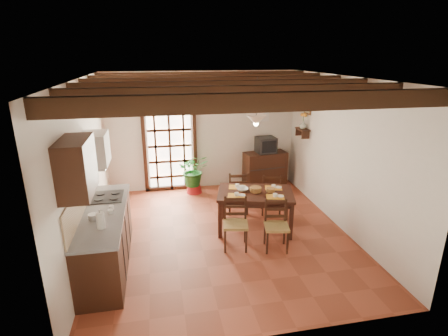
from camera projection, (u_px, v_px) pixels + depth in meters
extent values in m
plane|color=brown|center=(223.00, 234.00, 6.44)|extent=(5.00, 5.00, 0.00)
cube|color=silver|center=(203.00, 131.00, 8.33)|extent=(4.50, 0.02, 2.80)
cube|color=silver|center=(268.00, 231.00, 3.67)|extent=(4.50, 0.02, 2.80)
cube|color=silver|center=(85.00, 170.00, 5.59)|extent=(0.02, 5.00, 2.80)
cube|color=silver|center=(343.00, 155.00, 6.41)|extent=(0.02, 5.00, 2.80)
cube|color=white|center=(223.00, 78.00, 5.56)|extent=(4.50, 5.00, 0.02)
cube|color=black|center=(261.00, 102.00, 3.64)|extent=(4.50, 0.14, 0.20)
cube|color=black|center=(242.00, 93.00, 4.42)|extent=(4.50, 0.14, 0.20)
cube|color=black|center=(228.00, 87.00, 5.21)|extent=(4.50, 0.14, 0.20)
cube|color=black|center=(218.00, 83.00, 5.99)|extent=(4.50, 0.14, 0.20)
cube|color=black|center=(210.00, 79.00, 6.77)|extent=(4.50, 0.14, 0.20)
cube|color=black|center=(204.00, 77.00, 7.55)|extent=(4.50, 0.14, 0.20)
cube|color=white|center=(170.00, 145.00, 8.27)|extent=(1.01, 0.02, 2.11)
cube|color=black|center=(167.00, 97.00, 7.86)|extent=(1.26, 0.10, 0.08)
cube|color=black|center=(144.00, 147.00, 8.11)|extent=(0.08, 0.10, 2.28)
cube|color=black|center=(195.00, 145.00, 8.33)|extent=(0.08, 0.10, 2.28)
cube|color=black|center=(170.00, 146.00, 8.20)|extent=(1.01, 0.03, 2.02)
cube|color=black|center=(106.00, 240.00, 5.38)|extent=(0.60, 2.20, 0.88)
cube|color=slate|center=(103.00, 212.00, 5.24)|extent=(0.64, 2.25, 0.04)
cube|color=tan|center=(81.00, 200.00, 5.12)|extent=(0.02, 2.20, 0.50)
cube|color=black|center=(77.00, 167.00, 4.27)|extent=(0.35, 0.80, 0.70)
cube|color=white|center=(95.00, 149.00, 5.47)|extent=(0.38, 0.60, 0.50)
cube|color=silver|center=(97.00, 165.00, 5.55)|extent=(0.32, 0.55, 0.04)
cube|color=black|center=(107.00, 197.00, 5.74)|extent=(0.50, 0.55, 0.02)
cylinder|color=white|center=(101.00, 221.00, 4.70)|extent=(0.11, 0.11, 0.24)
cylinder|color=silver|center=(93.00, 217.00, 4.97)|extent=(0.14, 0.14, 0.10)
cube|color=black|center=(255.00, 193.00, 6.43)|extent=(1.55, 1.20, 0.05)
cube|color=black|center=(255.00, 197.00, 6.46)|extent=(1.40, 1.08, 0.10)
cube|color=black|center=(286.00, 204.00, 6.88)|extent=(0.08, 0.08, 0.70)
cube|color=black|center=(223.00, 202.00, 6.95)|extent=(0.08, 0.08, 0.70)
cube|color=black|center=(291.00, 222.00, 6.15)|extent=(0.08, 0.08, 0.70)
cube|color=black|center=(220.00, 220.00, 6.23)|extent=(0.08, 0.08, 0.70)
cube|color=#9E8143|center=(236.00, 224.00, 5.87)|extent=(0.47, 0.46, 0.05)
cube|color=black|center=(235.00, 208.00, 5.95)|extent=(0.41, 0.11, 0.45)
cube|color=black|center=(235.00, 236.00, 5.93)|extent=(0.45, 0.44, 0.44)
cube|color=#9E8143|center=(276.00, 227.00, 5.83)|extent=(0.45, 0.44, 0.05)
cube|color=black|center=(276.00, 211.00, 5.91)|extent=(0.39, 0.11, 0.43)
cube|color=black|center=(276.00, 238.00, 5.90)|extent=(0.43, 0.42, 0.42)
cube|color=#9E8143|center=(238.00, 192.00, 7.22)|extent=(0.47, 0.45, 0.05)
cube|color=black|center=(239.00, 184.00, 6.98)|extent=(0.42, 0.09, 0.46)
cube|color=black|center=(238.00, 202.00, 7.29)|extent=(0.45, 0.43, 0.45)
cube|color=#9E8143|center=(271.00, 193.00, 7.18)|extent=(0.49, 0.47, 0.05)
cube|color=black|center=(272.00, 186.00, 6.95)|extent=(0.40, 0.13, 0.45)
cube|color=black|center=(271.00, 203.00, 7.25)|extent=(0.46, 0.45, 0.44)
cube|color=orange|center=(240.00, 198.00, 6.17)|extent=(0.31, 0.24, 0.01)
cube|color=orange|center=(277.00, 196.00, 6.29)|extent=(0.31, 0.24, 0.01)
cube|color=orange|center=(235.00, 190.00, 6.57)|extent=(0.31, 0.24, 0.01)
cube|color=orange|center=(270.00, 187.00, 6.69)|extent=(0.31, 0.24, 0.01)
cylinder|color=olive|center=(256.00, 190.00, 6.42)|extent=(0.22, 0.22, 0.09)
imported|color=white|center=(242.00, 189.00, 6.48)|extent=(0.22, 0.22, 0.05)
cube|color=black|center=(265.00, 169.00, 8.65)|extent=(1.08, 0.59, 0.87)
cube|color=black|center=(266.00, 145.00, 8.45)|extent=(0.48, 0.44, 0.38)
cube|color=black|center=(268.00, 147.00, 8.27)|extent=(0.36, 0.05, 0.28)
cube|color=white|center=(264.00, 115.00, 8.48)|extent=(0.25, 0.03, 0.32)
cone|color=maroon|center=(194.00, 188.00, 8.33)|extent=(0.37, 0.37, 0.23)
imported|color=#144C19|center=(194.00, 170.00, 8.19)|extent=(1.83, 1.58, 2.00)
cube|color=black|center=(303.00, 129.00, 7.84)|extent=(0.20, 0.42, 0.03)
cube|color=black|center=(305.00, 135.00, 7.71)|extent=(0.18, 0.03, 0.18)
cube|color=black|center=(299.00, 132.00, 8.02)|extent=(0.18, 0.03, 0.18)
imported|color=#B2BFB2|center=(303.00, 125.00, 7.81)|extent=(0.15, 0.15, 0.15)
sphere|color=orange|center=(304.00, 115.00, 7.74)|extent=(0.14, 0.14, 0.14)
cylinder|color=#144C19|center=(303.00, 122.00, 7.79)|extent=(0.01, 0.01, 0.28)
cube|color=brown|center=(308.00, 107.00, 7.70)|extent=(0.03, 0.32, 0.32)
cube|color=#C3B292|center=(307.00, 107.00, 7.69)|extent=(0.01, 0.26, 0.26)
cylinder|color=black|center=(257.00, 98.00, 5.99)|extent=(0.01, 0.01, 0.70)
cone|color=#FBE2CA|center=(256.00, 119.00, 6.10)|extent=(0.36, 0.36, 0.14)
sphere|color=#FFD88C|center=(256.00, 124.00, 6.13)|extent=(0.09, 0.09, 0.09)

